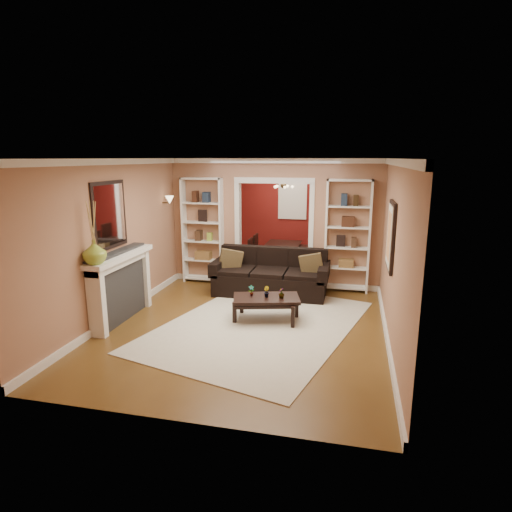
% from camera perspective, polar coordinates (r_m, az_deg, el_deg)
% --- Properties ---
extents(floor, '(8.00, 8.00, 0.00)m').
position_cam_1_polar(floor, '(8.34, 0.83, -6.00)').
color(floor, brown).
rests_on(floor, ground).
extents(ceiling, '(8.00, 8.00, 0.00)m').
position_cam_1_polar(ceiling, '(7.89, 0.90, 12.88)').
color(ceiling, white).
rests_on(ceiling, ground).
extents(wall_back, '(8.00, 0.00, 8.00)m').
position_cam_1_polar(wall_back, '(11.91, 4.91, 6.36)').
color(wall_back, '#A47256').
rests_on(wall_back, ground).
extents(wall_front, '(8.00, 0.00, 8.00)m').
position_cam_1_polar(wall_front, '(4.29, -10.42, -5.78)').
color(wall_front, '#A47256').
rests_on(wall_front, ground).
extents(wall_left, '(0.00, 8.00, 8.00)m').
position_cam_1_polar(wall_left, '(8.75, -13.73, 3.65)').
color(wall_left, '#A47256').
rests_on(wall_left, ground).
extents(wall_right, '(0.00, 8.00, 8.00)m').
position_cam_1_polar(wall_right, '(7.86, 17.13, 2.41)').
color(wall_right, '#A47256').
rests_on(wall_right, ground).
extents(partition_wall, '(4.50, 0.15, 2.70)m').
position_cam_1_polar(partition_wall, '(9.17, 2.43, 4.42)').
color(partition_wall, '#A47256').
rests_on(partition_wall, floor).
extents(red_back_panel, '(4.44, 0.04, 2.64)m').
position_cam_1_polar(red_back_panel, '(11.88, 4.88, 6.20)').
color(red_back_panel, maroon).
rests_on(red_back_panel, floor).
extents(dining_window, '(0.78, 0.03, 0.98)m').
position_cam_1_polar(dining_window, '(11.82, 4.88, 7.29)').
color(dining_window, '#8CA5CC').
rests_on(dining_window, wall_back).
extents(area_rug, '(3.73, 4.51, 0.01)m').
position_cam_1_polar(area_rug, '(7.17, 0.43, -9.19)').
color(area_rug, beige).
rests_on(area_rug, floor).
extents(sofa, '(2.33, 1.00, 0.91)m').
position_cam_1_polar(sofa, '(8.62, 1.92, -2.22)').
color(sofa, black).
rests_on(sofa, floor).
extents(pillow_left, '(0.47, 0.30, 0.45)m').
position_cam_1_polar(pillow_left, '(8.74, -3.41, -0.57)').
color(pillow_left, brown).
rests_on(pillow_left, sofa).
extents(pillow_right, '(0.44, 0.14, 0.44)m').
position_cam_1_polar(pillow_right, '(8.44, 7.42, -1.20)').
color(pillow_right, brown).
rests_on(pillow_right, sofa).
extents(coffee_table, '(1.22, 0.86, 0.42)m').
position_cam_1_polar(coffee_table, '(7.32, 1.37, -7.04)').
color(coffee_table, black).
rests_on(coffee_table, floor).
extents(plant_left, '(0.12, 0.11, 0.19)m').
position_cam_1_polar(plant_left, '(7.27, -0.61, -4.64)').
color(plant_left, '#336626').
rests_on(plant_left, coffee_table).
extents(plant_center, '(0.13, 0.13, 0.18)m').
position_cam_1_polar(plant_center, '(7.22, 1.38, -4.79)').
color(plant_center, '#336626').
rests_on(plant_center, coffee_table).
extents(plant_right, '(0.10, 0.10, 0.18)m').
position_cam_1_polar(plant_right, '(7.18, 3.40, -4.95)').
color(plant_right, '#336626').
rests_on(plant_right, coffee_table).
extents(bookshelf_left, '(0.90, 0.30, 2.30)m').
position_cam_1_polar(bookshelf_left, '(9.44, -7.07, 3.35)').
color(bookshelf_left, white).
rests_on(bookshelf_left, floor).
extents(bookshelf_right, '(0.90, 0.30, 2.30)m').
position_cam_1_polar(bookshelf_right, '(8.89, 12.10, 2.56)').
color(bookshelf_right, white).
rests_on(bookshelf_right, floor).
extents(fireplace, '(0.32, 1.70, 1.16)m').
position_cam_1_polar(fireplace, '(7.56, -17.37, -4.02)').
color(fireplace, white).
rests_on(fireplace, floor).
extents(vase, '(0.43, 0.43, 0.36)m').
position_cam_1_polar(vase, '(6.80, -20.73, 0.50)').
color(vase, '#8FB038').
rests_on(vase, fireplace).
extents(mirror, '(0.03, 0.95, 1.10)m').
position_cam_1_polar(mirror, '(7.38, -18.95, 5.17)').
color(mirror, silver).
rests_on(mirror, wall_left).
extents(wall_sconce, '(0.18, 0.18, 0.22)m').
position_cam_1_polar(wall_sconce, '(9.14, -11.79, 7.16)').
color(wall_sconce, '#FFE0A5').
rests_on(wall_sconce, wall_left).
extents(framed_art, '(0.04, 0.85, 1.05)m').
position_cam_1_polar(framed_art, '(6.84, 17.47, 2.59)').
color(framed_art, black).
rests_on(framed_art, wall_right).
extents(dining_table, '(1.57, 0.88, 0.55)m').
position_cam_1_polar(dining_table, '(10.84, 3.54, -0.03)').
color(dining_table, black).
rests_on(dining_table, floor).
extents(dining_chair_nw, '(0.46, 0.46, 0.78)m').
position_cam_1_polar(dining_chair_nw, '(10.63, 0.36, 0.36)').
color(dining_chair_nw, black).
rests_on(dining_chair_nw, floor).
extents(dining_chair_ne, '(0.46, 0.46, 0.80)m').
position_cam_1_polar(dining_chair_ne, '(10.45, 6.26, 0.11)').
color(dining_chair_ne, black).
rests_on(dining_chair_ne, floor).
extents(dining_chair_sw, '(0.49, 0.49, 0.78)m').
position_cam_1_polar(dining_chair_sw, '(11.20, 1.02, 1.02)').
color(dining_chair_sw, black).
rests_on(dining_chair_sw, floor).
extents(dining_chair_se, '(0.59, 0.59, 0.93)m').
position_cam_1_polar(dining_chair_se, '(11.02, 6.63, 1.11)').
color(dining_chair_se, black).
rests_on(dining_chair_se, floor).
extents(chandelier, '(0.50, 0.50, 0.30)m').
position_cam_1_polar(chandelier, '(10.57, 3.97, 9.19)').
color(chandelier, '#3A2D1A').
rests_on(chandelier, ceiling).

